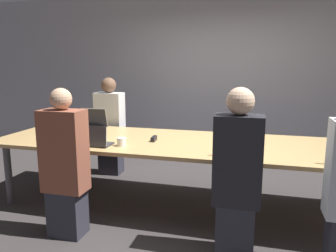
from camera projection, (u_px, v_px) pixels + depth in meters
ground_plane at (197, 207)px, 3.78m from camera, size 24.00×24.00×0.00m
curtain_wall at (220, 78)px, 5.51m from camera, size 12.00×0.06×2.80m
conference_table at (198, 147)px, 3.65m from camera, size 4.66×1.28×0.77m
laptop_far_left at (93, 123)px, 4.41m from camera, size 0.36×0.27×0.27m
person_far_left at (110, 128)px, 4.85m from camera, size 0.40×0.24×1.44m
laptop_near_left at (93, 140)px, 3.46m from camera, size 0.35×0.22×0.23m
person_near_left at (65, 166)px, 3.05m from camera, size 0.40×0.24×1.42m
cup_near_left at (121, 142)px, 3.48m from camera, size 0.10×0.10×0.09m
bottle_near_left at (77, 132)px, 3.67m from camera, size 0.06×0.06×0.24m
laptop_near_midright at (239, 149)px, 3.08m from camera, size 0.31×0.23×0.24m
person_near_midright at (237, 175)px, 2.75m from camera, size 0.40×0.24×1.45m
stapler at (154, 139)px, 3.71m from camera, size 0.05×0.15×0.05m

